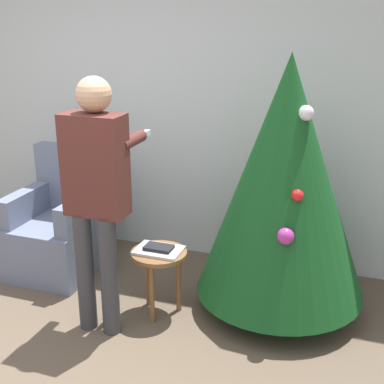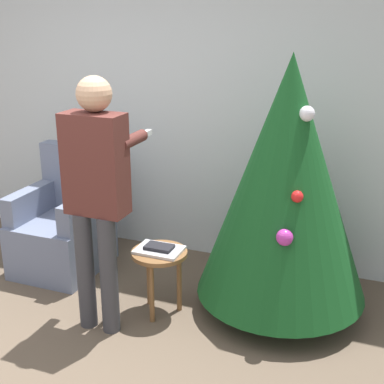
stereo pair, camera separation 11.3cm
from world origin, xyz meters
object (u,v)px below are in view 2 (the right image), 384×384
(christmas_tree, at_px, (286,180))
(person_standing, at_px, (96,184))
(armchair, at_px, (65,227))
(side_stool, at_px, (160,262))

(christmas_tree, bearing_deg, person_standing, -150.18)
(armchair, bearing_deg, side_stool, -19.90)
(side_stool, bearing_deg, armchair, 160.10)
(christmas_tree, relative_size, armchair, 1.82)
(person_standing, relative_size, side_stool, 3.55)
(christmas_tree, height_order, person_standing, christmas_tree)
(side_stool, bearing_deg, christmas_tree, 23.85)
(armchair, relative_size, side_stool, 2.09)
(christmas_tree, bearing_deg, armchair, 179.05)
(christmas_tree, relative_size, side_stool, 3.82)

